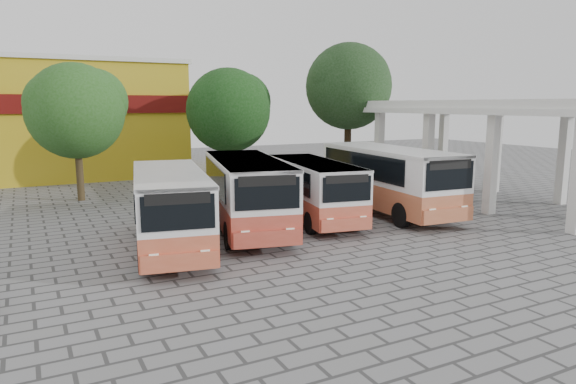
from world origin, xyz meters
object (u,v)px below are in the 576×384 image
bus_far_left (170,204)px  bus_centre_right (314,186)px  bus_far_right (389,176)px  bus_centre_left (247,189)px

bus_far_left → bus_centre_right: bearing=24.3°
bus_far_left → bus_far_right: size_ratio=0.92×
bus_centre_left → bus_centre_right: 3.45m
bus_far_right → bus_centre_right: bearing=-179.2°
bus_centre_right → bus_far_right: (4.00, -0.26, 0.27)m
bus_centre_left → bus_far_right: (7.42, 0.14, 0.08)m
bus_far_left → bus_centre_right: size_ratio=1.06×
bus_centre_left → bus_centre_right: (3.42, 0.40, -0.19)m
bus_far_left → bus_far_right: (10.93, 1.40, 0.18)m
bus_far_left → bus_centre_left: size_ratio=0.94×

